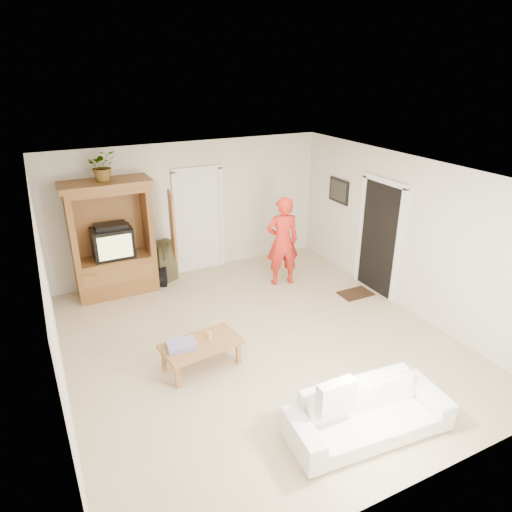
{
  "coord_description": "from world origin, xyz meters",
  "views": [
    {
      "loc": [
        -2.67,
        -5.29,
        3.93
      ],
      "look_at": [
        0.25,
        0.6,
        1.15
      ],
      "focal_mm": 32.0,
      "sensor_mm": 36.0,
      "label": 1
    }
  ],
  "objects_px": {
    "armoire": "(114,246)",
    "coffee_table": "(201,346)",
    "man": "(282,241)",
    "sofa": "(368,413)"
  },
  "relations": [
    {
      "from": "armoire",
      "to": "coffee_table",
      "type": "height_order",
      "value": "armoire"
    },
    {
      "from": "man",
      "to": "sofa",
      "type": "relative_size",
      "value": 0.91
    },
    {
      "from": "man",
      "to": "coffee_table",
      "type": "distance_m",
      "value": 2.99
    },
    {
      "from": "armoire",
      "to": "sofa",
      "type": "height_order",
      "value": "armoire"
    },
    {
      "from": "sofa",
      "to": "coffee_table",
      "type": "bearing_deg",
      "value": 127.23
    },
    {
      "from": "armoire",
      "to": "sofa",
      "type": "relative_size",
      "value": 1.11
    },
    {
      "from": "man",
      "to": "coffee_table",
      "type": "relative_size",
      "value": 1.52
    },
    {
      "from": "armoire",
      "to": "coffee_table",
      "type": "distance_m",
      "value": 2.98
    },
    {
      "from": "man",
      "to": "sofa",
      "type": "xyz_separation_m",
      "value": [
        -1.03,
        -3.84,
        -0.58
      ]
    },
    {
      "from": "sofa",
      "to": "armoire",
      "type": "bearing_deg",
      "value": 115.62
    }
  ]
}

